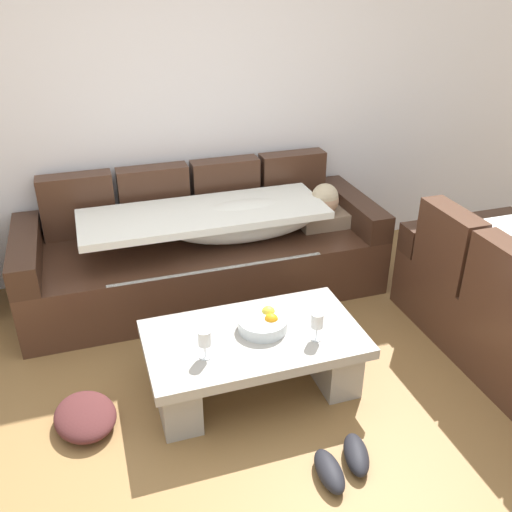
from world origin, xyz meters
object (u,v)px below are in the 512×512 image
object	(u,v)px
wine_glass_near_right	(317,321)
crumpled_garment	(85,416)
coffee_table	(254,355)
fruit_bowl	(264,323)
couch_along_wall	(209,250)
wine_glass_near_left	(205,339)
pair_of_shoes	(343,463)

from	to	relation	value
wine_glass_near_right	crumpled_garment	bearing A→B (deg)	173.65
coffee_table	fruit_bowl	world-z (taller)	fruit_bowl
couch_along_wall	wine_glass_near_right	bearing A→B (deg)	-77.97
fruit_bowl	crumpled_garment	bearing A→B (deg)	-177.57
couch_along_wall	wine_glass_near_left	distance (m)	1.34
couch_along_wall	crumpled_garment	distance (m)	1.56
fruit_bowl	wine_glass_near_right	xyz separation A→B (m)	(0.24, -0.18, 0.08)
wine_glass_near_right	pair_of_shoes	world-z (taller)	wine_glass_near_right
wine_glass_near_left	pair_of_shoes	world-z (taller)	wine_glass_near_left
coffee_table	crumpled_garment	size ratio (longest dim) A/B	3.00
fruit_bowl	wine_glass_near_left	xyz separation A→B (m)	(-0.37, -0.15, 0.08)
wine_glass_near_left	pair_of_shoes	xyz separation A→B (m)	(0.53, -0.59, -0.45)
wine_glass_near_left	pair_of_shoes	distance (m)	0.91
fruit_bowl	wine_glass_near_right	bearing A→B (deg)	-37.29
fruit_bowl	pair_of_shoes	distance (m)	0.84
fruit_bowl	coffee_table	bearing A→B (deg)	-151.34
coffee_table	fruit_bowl	bearing A→B (deg)	28.66
coffee_table	wine_glass_near_left	distance (m)	0.41
wine_glass_near_right	coffee_table	bearing A→B (deg)	155.28
coffee_table	pair_of_shoes	size ratio (longest dim) A/B	3.56
pair_of_shoes	coffee_table	bearing A→B (deg)	108.44
coffee_table	fruit_bowl	size ratio (longest dim) A/B	4.29
wine_glass_near_left	wine_glass_near_right	world-z (taller)	same
pair_of_shoes	couch_along_wall	bearing A→B (deg)	96.14
crumpled_garment	pair_of_shoes	bearing A→B (deg)	-30.52
pair_of_shoes	fruit_bowl	bearing A→B (deg)	102.30
fruit_bowl	pair_of_shoes	bearing A→B (deg)	-77.70
fruit_bowl	couch_along_wall	bearing A→B (deg)	92.04
couch_along_wall	fruit_bowl	size ratio (longest dim) A/B	9.15
wine_glass_near_left	pair_of_shoes	bearing A→B (deg)	-47.80
fruit_bowl	wine_glass_near_left	bearing A→B (deg)	-157.96
wine_glass_near_left	couch_along_wall	bearing A→B (deg)	75.54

